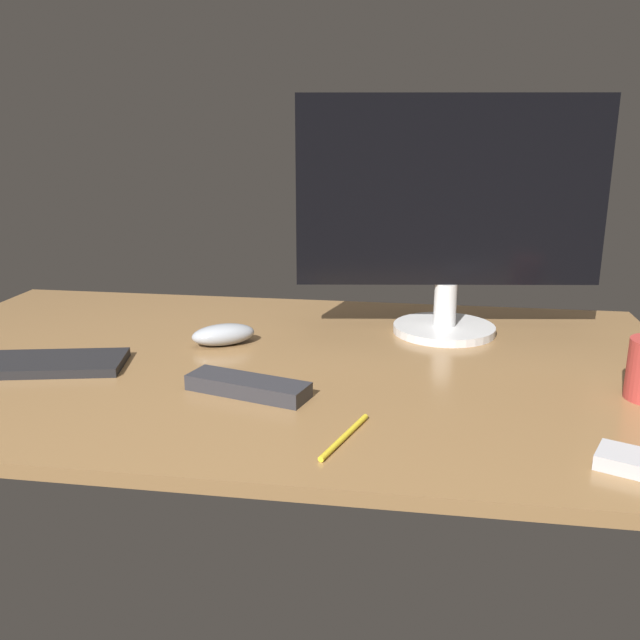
# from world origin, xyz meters

# --- Properties ---
(desk) EXTENTS (1.40, 0.84, 0.02)m
(desk) POSITION_xyz_m (0.00, 0.00, 0.01)
(desk) COLOR olive
(desk) RESTS_ON ground
(monitor) EXTENTS (0.57, 0.20, 0.44)m
(monitor) POSITION_xyz_m (0.30, 0.20, 0.26)
(monitor) COLOR silver
(monitor) RESTS_ON desk
(keyboard) EXTENTS (0.36, 0.18, 0.01)m
(keyboard) POSITION_xyz_m (-0.41, -0.11, 0.03)
(keyboard) COLOR black
(keyboard) RESTS_ON desk
(computer_mouse) EXTENTS (0.13, 0.11, 0.04)m
(computer_mouse) POSITION_xyz_m (-0.10, 0.06, 0.04)
(computer_mouse) COLOR #999EA5
(computer_mouse) RESTS_ON desk
(tv_remote) EXTENTS (0.20, 0.11, 0.02)m
(tv_remote) POSITION_xyz_m (-0.00, -0.16, 0.03)
(tv_remote) COLOR #2D2D33
(tv_remote) RESTS_ON desk
(pen) EXTENTS (0.05, 0.13, 0.01)m
(pen) POSITION_xyz_m (0.16, -0.29, 0.02)
(pen) COLOR yellow
(pen) RESTS_ON desk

